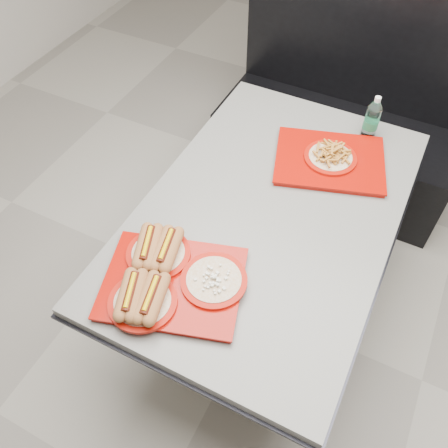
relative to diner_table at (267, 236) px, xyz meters
The scene contains 6 objects.
ground 0.58m from the diner_table, ahead, with size 6.00×6.00×0.00m, color #9E998E.
diner_table is the anchor object (origin of this frame).
booth_bench 1.11m from the diner_table, 90.00° to the left, with size 1.30×0.57×1.35m.
tray_near 0.52m from the diner_table, 110.49° to the right, with size 0.53×0.46×0.10m.
tray_far 0.41m from the diner_table, 70.94° to the left, with size 0.52×0.45×0.09m.
water_bottle 0.66m from the diner_table, 70.11° to the left, with size 0.06×0.06×0.20m.
Camera 1 is at (0.37, -1.12, 2.07)m, focal length 38.00 mm.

